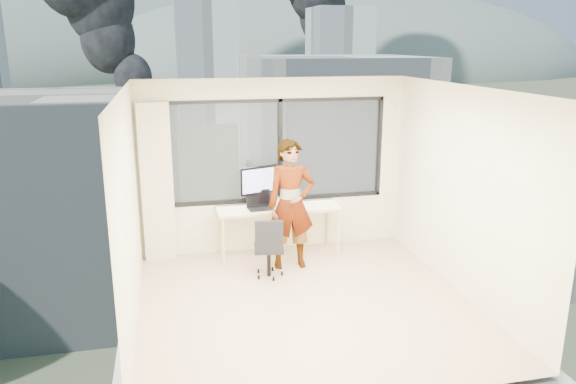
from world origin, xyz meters
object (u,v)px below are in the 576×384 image
object	(u,v)px
chair	(269,246)
desk	(278,231)
monitor	(259,186)
person	(291,204)
game_console	(285,199)
laptop	(260,201)
handbag	(295,196)

from	to	relation	value
chair	desk	bearing A→B (deg)	77.64
desk	monitor	bearing A→B (deg)	158.53
desk	person	size ratio (longest dim) A/B	0.99
monitor	game_console	world-z (taller)	monitor
game_console	laptop	xyz separation A→B (m)	(-0.43, -0.31, 0.08)
person	handbag	bearing A→B (deg)	73.57
handbag	monitor	bearing A→B (deg)	-163.31
chair	person	xyz separation A→B (m)	(0.37, 0.29, 0.48)
person	handbag	size ratio (longest dim) A/B	6.85
chair	game_console	world-z (taller)	chair
chair	monitor	bearing A→B (deg)	97.41
chair	monitor	size ratio (longest dim) A/B	1.43
person	game_console	world-z (taller)	person
game_console	laptop	world-z (taller)	laptop
game_console	laptop	size ratio (longest dim) A/B	0.76
desk	monitor	size ratio (longest dim) A/B	2.96
desk	person	xyz separation A→B (m)	(0.09, -0.46, 0.54)
desk	game_console	size ratio (longest dim) A/B	6.29
person	handbag	world-z (taller)	person
game_console	handbag	size ratio (longest dim) A/B	1.08
chair	handbag	xyz separation A→B (m)	(0.58, 0.93, 0.42)
game_console	laptop	bearing A→B (deg)	-126.92
chair	game_console	size ratio (longest dim) A/B	3.03
chair	monitor	distance (m)	1.06
chair	person	world-z (taller)	person
laptop	handbag	distance (m)	0.61
desk	laptop	world-z (taller)	laptop
person	handbag	xyz separation A→B (m)	(0.20, 0.65, -0.06)
desk	person	distance (m)	0.71
chair	handbag	world-z (taller)	handbag
handbag	desk	bearing A→B (deg)	-138.88
desk	chair	xyz separation A→B (m)	(-0.29, -0.75, 0.06)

